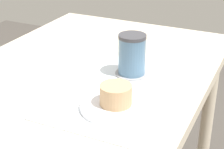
{
  "coord_description": "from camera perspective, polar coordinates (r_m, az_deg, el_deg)",
  "views": [
    {
      "loc": [
        -0.85,
        -0.52,
        1.21
      ],
      "look_at": [
        -0.04,
        -0.13,
        0.79
      ],
      "focal_mm": 60.0,
      "sensor_mm": 36.0,
      "label": 1
    }
  ],
  "objects": [
    {
      "name": "dining_table",
      "position": [
        1.15,
        -5.27,
        -4.3
      ],
      "size": [
        1.13,
        0.73,
        0.74
      ],
      "color": "beige",
      "rests_on": "ground_plane"
    },
    {
      "name": "placemat",
      "position": [
        1.0,
        2.07,
        -2.89
      ],
      "size": [
        0.44,
        0.33,
        0.0
      ],
      "primitive_type": "cube",
      "color": "white",
      "rests_on": "dining_table"
    },
    {
      "name": "pastry_plate",
      "position": [
        0.93,
        0.58,
        -4.81
      ],
      "size": [
        0.18,
        0.18,
        0.01
      ],
      "primitive_type": "cylinder",
      "color": "white",
      "rests_on": "placemat"
    },
    {
      "name": "pastry",
      "position": [
        0.91,
        0.59,
        -3.1
      ],
      "size": [
        0.08,
        0.08,
        0.05
      ],
      "primitive_type": "cylinder",
      "color": "tan",
      "rests_on": "pastry_plate"
    },
    {
      "name": "coffee_coaster",
      "position": [
        1.11,
        2.99,
        0.15
      ],
      "size": [
        0.1,
        0.1,
        0.0
      ],
      "primitive_type": "cylinder",
      "color": "#99999E",
      "rests_on": "placemat"
    },
    {
      "name": "coffee_mug",
      "position": [
        1.08,
        3.11,
        3.15
      ],
      "size": [
        0.11,
        0.08,
        0.12
      ],
      "color": "slate",
      "rests_on": "coffee_coaster"
    }
  ]
}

